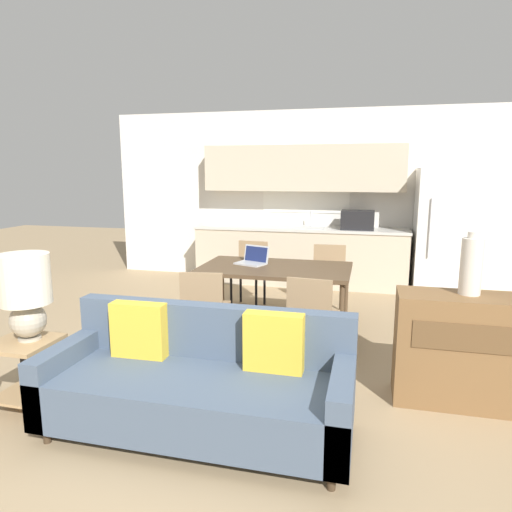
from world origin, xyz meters
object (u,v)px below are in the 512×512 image
table_lamp (25,290)px  credenza (466,350)px  couch (201,383)px  dining_chair_far_right (329,275)px  dining_chair_near_left (205,306)px  refrigerator (445,232)px  side_table (25,363)px  vase (471,266)px  dining_chair_near_right (312,314)px  laptop (253,259)px  dining_table (275,272)px  dining_chair_far_left (250,269)px

table_lamp → credenza: size_ratio=0.63×
couch → dining_chair_far_right: bearing=78.1°
dining_chair_near_left → refrigerator: bearing=-138.7°
side_table → vase: bearing=16.2°
refrigerator → couch: bearing=-116.7°
vase → dining_chair_near_right: 1.39m
refrigerator → table_lamp: bearing=-129.2°
side_table → dining_chair_near_left: (0.94, 1.28, 0.13)m
table_lamp → credenza: 3.29m
dining_chair_far_right → dining_chair_near_right: bearing=-93.3°
couch → laptop: (-0.19, 2.18, 0.44)m
refrigerator → dining_table: size_ratio=1.11×
dining_chair_far_left → dining_chair_near_left: same height
vase → dining_chair_near_left: vase is taller
credenza → vase: bearing=92.4°
dining_chair_near_left → table_lamp: bearing=45.3°
couch → side_table: couch is taller
side_table → laptop: 2.55m
side_table → dining_chair_far_right: size_ratio=0.63×
refrigerator → side_table: refrigerator is taller
dining_chair_near_right → laptop: bearing=-44.4°
dining_table → vase: (1.73, -1.19, 0.40)m
laptop → side_table: bearing=-97.7°
credenza → vase: size_ratio=2.19×
dining_table → dining_chair_near_left: bearing=-121.3°
dining_chair_far_left → laptop: laptop is taller
laptop → dining_chair_far_left: bearing=127.6°
dining_chair_far_right → dining_chair_far_left: bearing=173.4°
dining_table → credenza: bearing=-35.7°
laptop → dining_chair_near_right: bearing=-30.1°
dining_table → side_table: (-1.45, -2.12, -0.32)m
credenza → vase: 0.64m
dining_chair_far_left → laptop: bearing=-67.4°
table_lamp → credenza: table_lamp is taller
credenza → couch: bearing=-155.5°
table_lamp → refrigerator: bearing=50.8°
refrigerator → dining_table: refrigerator is taller
dining_chair_near_left → side_table: bearing=45.3°
side_table → dining_chair_near_left: dining_chair_near_left is taller
credenza → dining_chair_near_right: 1.28m
table_lamp → dining_chair_far_right: bearing=56.0°
dining_table → credenza: 2.14m
refrigerator → couch: 4.75m
couch → vase: (1.81, 0.87, 0.73)m
vase → credenza: bearing=-87.6°
vase → laptop: (-2.00, 1.30, -0.29)m
couch → dining_chair_near_right: bearing=63.9°
dining_table → dining_chair_far_left: bearing=120.9°
couch → dining_chair_near_right: (0.60, 1.23, 0.15)m
side_table → credenza: size_ratio=0.52×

